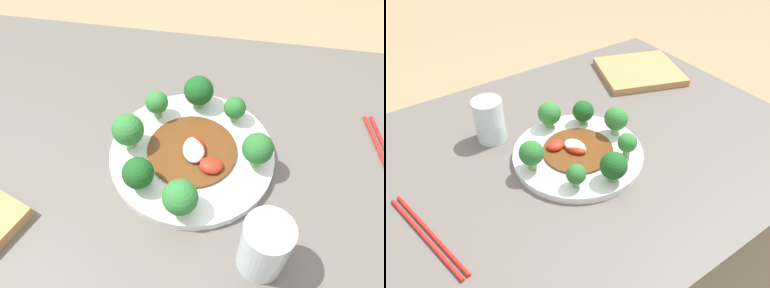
# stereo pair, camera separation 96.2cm
# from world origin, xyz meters

# --- Properties ---
(table) EXTENTS (1.08, 0.79, 0.75)m
(table) POSITION_xyz_m (0.00, 0.00, 0.37)
(table) COLOR #5B5651
(table) RESTS_ON ground_plane
(plate) EXTENTS (0.29, 0.29, 0.02)m
(plate) POSITION_xyz_m (-0.01, -0.03, 0.76)
(plate) COLOR silver
(plate) RESTS_ON table
(broccoli_west) EXTENTS (0.05, 0.05, 0.07)m
(broccoli_west) POSITION_xyz_m (-0.12, -0.03, 0.80)
(broccoli_west) COLOR #70A356
(broccoli_west) RESTS_ON plate
(broccoli_southwest) EXTENTS (0.04, 0.04, 0.05)m
(broccoli_southwest) POSITION_xyz_m (-0.08, -0.12, 0.79)
(broccoli_southwest) COLOR #70A356
(broccoli_southwest) RESTS_ON plate
(broccoli_north) EXTENTS (0.06, 0.06, 0.06)m
(broccoli_north) POSITION_xyz_m (-0.02, 0.08, 0.80)
(broccoli_north) COLOR #7AAD5B
(broccoli_north) RESTS_ON plate
(broccoli_southeast) EXTENTS (0.04, 0.04, 0.06)m
(broccoli_southeast) POSITION_xyz_m (0.06, -0.11, 0.80)
(broccoli_southeast) COLOR #70A356
(broccoli_southeast) RESTS_ON plate
(broccoli_northeast) EXTENTS (0.05, 0.05, 0.06)m
(broccoli_northeast) POSITION_xyz_m (0.06, 0.05, 0.80)
(broccoli_northeast) COLOR #70A356
(broccoli_northeast) RESTS_ON plate
(broccoli_east) EXTENTS (0.05, 0.05, 0.07)m
(broccoli_east) POSITION_xyz_m (0.09, -0.03, 0.80)
(broccoli_east) COLOR #89B76B
(broccoli_east) RESTS_ON plate
(broccoli_south) EXTENTS (0.06, 0.06, 0.07)m
(broccoli_south) POSITION_xyz_m (-0.01, -0.15, 0.80)
(broccoli_south) COLOR #70A356
(broccoli_south) RESTS_ON plate
(stirfry_center) EXTENTS (0.16, 0.16, 0.02)m
(stirfry_center) POSITION_xyz_m (-0.02, -0.03, 0.77)
(stirfry_center) COLOR #5B3314
(stirfry_center) RESTS_ON plate
(drinking_glass) EXTENTS (0.07, 0.07, 0.10)m
(drinking_glass) POSITION_xyz_m (-0.14, 0.14, 0.80)
(drinking_glass) COLOR silver
(drinking_glass) RESTS_ON table
(chopsticks) EXTENTS (0.07, 0.25, 0.01)m
(chopsticks) POSITION_xyz_m (-0.36, -0.06, 0.75)
(chopsticks) COLOR red
(chopsticks) RESTS_ON table
(cutting_board) EXTENTS (0.29, 0.28, 0.02)m
(cutting_board) POSITION_xyz_m (0.36, 0.18, 0.76)
(cutting_board) COLOR #AD7F4C
(cutting_board) RESTS_ON table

